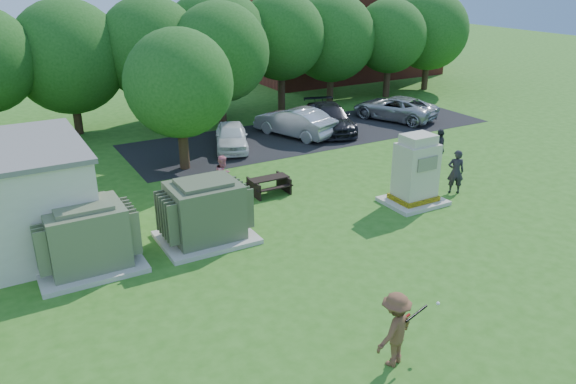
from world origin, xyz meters
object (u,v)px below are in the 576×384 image
picnic_table (269,183)px  car_silver_b (395,108)px  generator_cabinet (416,174)px  car_silver_a (295,122)px  transformer_left (86,238)px  batter (395,329)px  person_by_generator (456,172)px  person_at_picnic (224,176)px  car_dark (329,118)px  transformer_right (205,212)px  car_white (231,136)px  person_walking_right (439,149)px

picnic_table → car_silver_b: car_silver_b is taller
generator_cabinet → car_silver_a: size_ratio=0.59×
transformer_left → generator_cabinet: (11.67, -1.01, 0.20)m
batter → person_by_generator: bearing=-159.8°
transformer_left → car_silver_b: bearing=25.5°
person_at_picnic → car_dark: person_at_picnic is taller
transformer_right → car_dark: bearing=39.8°
transformer_left → batter: transformer_left is taller
generator_cabinet → car_white: size_ratio=0.72×
batter → car_dark: 19.23m
person_walking_right → car_silver_b: person_walking_right is taller
picnic_table → car_dark: (7.06, 6.37, 0.29)m
person_at_picnic → car_white: (2.73, 5.34, -0.17)m
generator_cabinet → picnic_table: size_ratio=1.73×
person_by_generator → person_at_picnic: 9.06m
car_white → car_dark: (5.95, 0.35, 0.07)m
car_dark → person_by_generator: bearing=-77.1°
car_dark → transformer_left: bearing=-131.5°
transformer_left → generator_cabinet: generator_cabinet is taller
person_at_picnic → person_walking_right: (9.49, -1.78, 0.09)m
batter → car_dark: (9.39, 16.78, -0.20)m
generator_cabinet → person_at_picnic: generator_cabinet is taller
person_at_picnic → person_walking_right: size_ratio=0.90×
batter → car_silver_a: batter is taller
picnic_table → person_by_generator: (6.39, -3.56, 0.47)m
person_at_picnic → car_silver_a: person_at_picnic is taller
person_walking_right → car_silver_a: size_ratio=0.39×
car_silver_b → car_dark: bearing=-20.5°
transformer_left → car_silver_b: size_ratio=0.61×
transformer_left → car_white: bearing=45.3°
person_by_generator → person_walking_right: (1.49, 2.46, 0.02)m
generator_cabinet → person_at_picnic: bearing=144.4°
transformer_right → person_at_picnic: 3.83m
person_by_generator → car_white: bearing=-28.6°
car_silver_b → person_at_picnic: bearing=1.3°
batter → car_white: 16.79m
batter → person_walking_right: bearing=-155.6°
transformer_right → car_silver_b: transformer_right is taller
person_walking_right → car_white: bearing=-98.3°
generator_cabinet → car_dark: size_ratio=0.55×
person_at_picnic → car_dark: size_ratio=0.33×
car_white → transformer_left: bearing=-112.5°
transformer_left → car_silver_a: size_ratio=0.66×
generator_cabinet → picnic_table: 5.63m
transformer_left → picnic_table: size_ratio=1.93×
person_walking_right → transformer_right: bearing=-44.6°
transformer_left → transformer_right: bearing=0.0°
generator_cabinet → car_silver_b: (7.38, 10.08, -0.49)m
transformer_right → generator_cabinet: size_ratio=1.12×
car_white → car_silver_b: car_silver_b is taller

